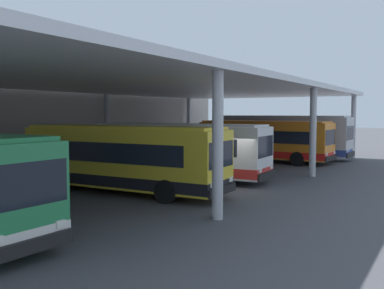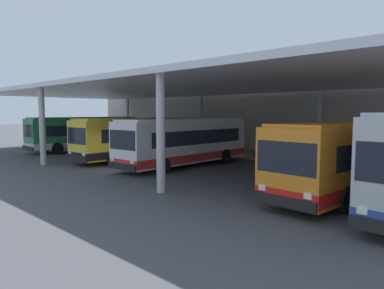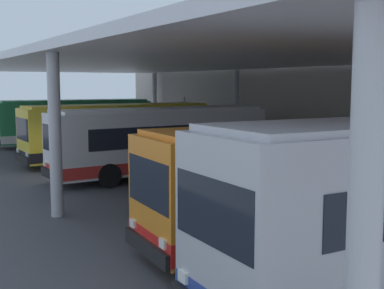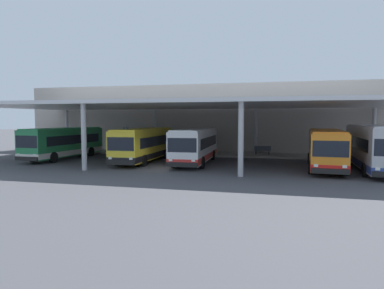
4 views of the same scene
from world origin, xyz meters
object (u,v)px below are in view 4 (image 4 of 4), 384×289
at_px(bench_waiting, 263,150).
at_px(banner_sign, 126,137).
at_px(bus_middle_bay, 195,145).
at_px(bus_nearest_bay, 64,143).
at_px(bus_second_bay, 144,144).
at_px(bus_far_bay, 326,149).
at_px(bus_departing, 374,147).

height_order(bench_waiting, banner_sign, banner_sign).
bearing_deg(bus_middle_bay, bench_waiting, 54.47).
bearing_deg(bus_nearest_bay, bus_second_bay, -3.14).
relative_size(bus_second_bay, banner_sign, 3.31).
bearing_deg(bus_far_bay, bus_second_bay, 177.19).
xyz_separation_m(bus_departing, bench_waiting, (-8.95, 9.02, -1.18)).
bearing_deg(bench_waiting, bus_nearest_bay, -159.19).
xyz_separation_m(bus_nearest_bay, banner_sign, (3.79, 6.60, 0.32)).
xyz_separation_m(bus_nearest_bay, bus_far_bay, (25.13, -1.29, 0.00)).
xyz_separation_m(bus_nearest_bay, bus_departing, (28.62, -1.54, 0.19)).
distance_m(bus_nearest_bay, bus_far_bay, 25.17).
relative_size(bus_departing, bench_waiting, 6.34).
xyz_separation_m(bus_second_bay, bus_middle_bay, (5.05, 0.02, 0.00)).
xyz_separation_m(bus_nearest_bay, bus_middle_bay, (13.99, -0.47, 0.00)).
height_order(bus_far_bay, bus_departing, bus_departing).
distance_m(bus_nearest_bay, banner_sign, 7.62).
bearing_deg(bus_second_bay, bench_waiting, 36.62).
height_order(bus_second_bay, bench_waiting, bus_second_bay).
distance_m(bus_second_bay, banner_sign, 8.78).
relative_size(bus_nearest_bay, bus_second_bay, 1.01).
distance_m(bus_departing, banner_sign, 26.13).
height_order(bus_nearest_bay, banner_sign, banner_sign).
bearing_deg(bus_second_bay, bus_far_bay, -2.81).
bearing_deg(banner_sign, bus_departing, -18.15).
bearing_deg(bus_far_bay, bus_nearest_bay, 177.07).
relative_size(bus_middle_bay, bus_departing, 0.93).
bearing_deg(bench_waiting, bus_middle_bay, -125.53).
bearing_deg(bench_waiting, bus_departing, -45.22).
relative_size(bus_second_bay, bus_far_bay, 0.99).
bearing_deg(banner_sign, bus_far_bay, -20.28).
bearing_deg(bus_departing, bench_waiting, 134.78).
bearing_deg(bus_nearest_bay, bench_waiting, 20.81).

